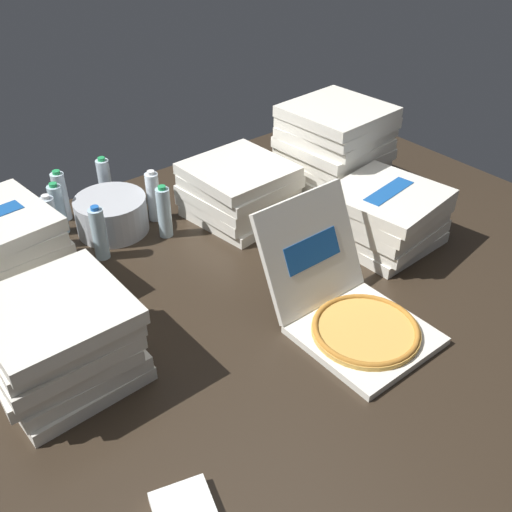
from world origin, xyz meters
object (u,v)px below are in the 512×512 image
object	(u,v)px
ice_bucket	(112,215)
water_bottle_6	(105,182)
open_pizza_box	(349,309)
pizza_stack_left_mid	(384,216)
napkin_pile	(184,511)
water_bottle_2	(61,196)
water_bottle_1	(58,209)
pizza_stack_right_near	(333,152)
water_bottle_4	(51,222)
pizza_stack_center_far	(239,191)
pizza_stack_right_mid	(59,340)
water_bottle_3	(164,212)
water_bottle_0	(99,233)
water_bottle_5	(153,196)

from	to	relation	value
ice_bucket	water_bottle_6	xyz separation A→B (m)	(0.09, 0.23, 0.04)
open_pizza_box	pizza_stack_left_mid	bearing A→B (deg)	29.98
napkin_pile	open_pizza_box	bearing A→B (deg)	15.88
open_pizza_box	water_bottle_2	distance (m)	1.42
water_bottle_1	pizza_stack_right_near	bearing A→B (deg)	-23.30
water_bottle_4	water_bottle_6	size ratio (longest dim) A/B	1.00
water_bottle_1	water_bottle_4	bearing A→B (deg)	-130.05
pizza_stack_right_near	pizza_stack_center_far	size ratio (longest dim) A/B	1.01
pizza_stack_right_near	ice_bucket	world-z (taller)	pizza_stack_right_near
pizza_stack_left_mid	pizza_stack_right_mid	world-z (taller)	pizza_stack_right_mid
ice_bucket	water_bottle_3	size ratio (longest dim) A/B	1.29
pizza_stack_center_far	water_bottle_6	distance (m)	0.64
water_bottle_0	ice_bucket	bearing A→B (deg)	49.98
ice_bucket	water_bottle_5	distance (m)	0.20
napkin_pile	water_bottle_5	bearing A→B (deg)	61.79
water_bottle_6	open_pizza_box	bearing A→B (deg)	-79.08
napkin_pile	pizza_stack_left_mid	bearing A→B (deg)	21.51
ice_bucket	water_bottle_1	world-z (taller)	water_bottle_1
water_bottle_0	water_bottle_5	bearing A→B (deg)	21.08
pizza_stack_center_far	water_bottle_2	distance (m)	0.81
water_bottle_6	pizza_stack_right_mid	bearing A→B (deg)	-124.22
pizza_stack_center_far	napkin_pile	xyz separation A→B (m)	(-1.03, -1.11, -0.11)
water_bottle_6	water_bottle_5	bearing A→B (deg)	-67.79
pizza_stack_right_mid	water_bottle_6	bearing A→B (deg)	55.78
pizza_stack_left_mid	water_bottle_1	size ratio (longest dim) A/B	1.97
pizza_stack_center_far	pizza_stack_right_mid	size ratio (longest dim) A/B	1.05
pizza_stack_right_mid	water_bottle_4	bearing A→B (deg)	69.01
pizza_stack_center_far	water_bottle_3	size ratio (longest dim) A/B	1.93
ice_bucket	water_bottle_4	bearing A→B (deg)	168.91
napkin_pile	water_bottle_0	bearing A→B (deg)	72.51
open_pizza_box	water_bottle_2	world-z (taller)	open_pizza_box
pizza_stack_left_mid	water_bottle_6	xyz separation A→B (m)	(-0.77, 1.04, -0.01)
water_bottle_0	water_bottle_4	xyz separation A→B (m)	(-0.12, 0.21, 0.00)
water_bottle_5	water_bottle_6	world-z (taller)	same
open_pizza_box	water_bottle_2	xyz separation A→B (m)	(-0.47, 1.34, 0.04)
ice_bucket	water_bottle_0	xyz separation A→B (m)	(-0.14, -0.16, 0.04)
water_bottle_3	water_bottle_4	distance (m)	0.47
pizza_stack_left_mid	water_bottle_6	distance (m)	1.29
pizza_stack_center_far	ice_bucket	world-z (taller)	pizza_stack_center_far
pizza_stack_center_far	napkin_pile	distance (m)	1.52
water_bottle_2	water_bottle_5	bearing A→B (deg)	-39.36
pizza_stack_right_near	pizza_stack_left_mid	world-z (taller)	pizza_stack_right_near
open_pizza_box	napkin_pile	world-z (taller)	open_pizza_box
pizza_stack_right_near	water_bottle_2	bearing A→B (deg)	151.39
water_bottle_3	pizza_stack_left_mid	bearing A→B (deg)	-41.77
pizza_stack_right_mid	napkin_pile	size ratio (longest dim) A/B	2.94
pizza_stack_center_far	water_bottle_4	size ratio (longest dim) A/B	1.93
water_bottle_0	pizza_stack_right_mid	bearing A→B (deg)	-126.98
open_pizza_box	pizza_stack_center_far	world-z (taller)	open_pizza_box
water_bottle_6	ice_bucket	bearing A→B (deg)	-111.65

